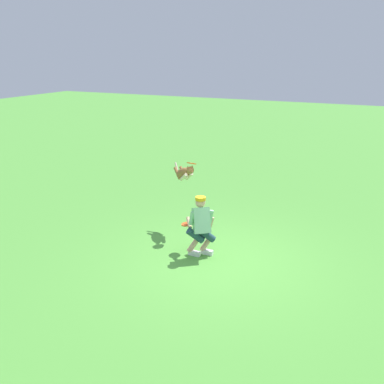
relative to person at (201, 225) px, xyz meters
The scene contains 5 objects.
ground_plane 0.86m from the person, 165.97° to the left, with size 60.00×60.00×0.00m, color #519D3B.
person is the anchor object (origin of this frame).
dog 1.68m from the person, 50.41° to the right, with size 0.84×0.72×0.54m.
frisbee_flying 1.57m from the person, 55.22° to the right, with size 0.22×0.22×0.02m, color #E45212.
frisbee_held 0.40m from the person, 14.99° to the right, with size 0.25×0.25×0.02m, color #DF581F.
Camera 1 is at (-2.88, 7.46, 4.16)m, focal length 40.00 mm.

